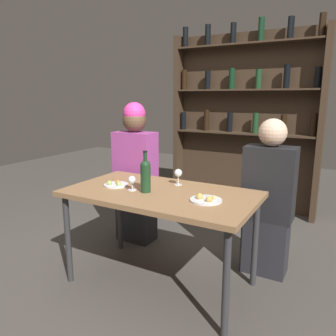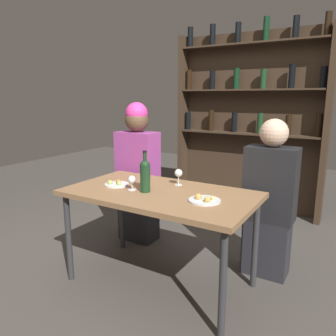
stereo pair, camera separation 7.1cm
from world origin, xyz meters
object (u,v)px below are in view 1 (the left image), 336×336
(wine_glass_1, at_px, (178,174))
(food_plate_1, at_px, (116,184))
(wine_glass_0, at_px, (132,181))
(food_plate_0, at_px, (206,199))
(wine_bottle, at_px, (145,174))
(seated_person_left, at_px, (136,174))
(seated_person_right, at_px, (268,202))

(wine_glass_1, height_order, food_plate_1, wine_glass_1)
(wine_glass_0, xyz_separation_m, food_plate_0, (0.56, 0.03, -0.06))
(wine_glass_1, bearing_deg, food_plate_0, -37.98)
(wine_glass_1, relative_size, food_plate_0, 0.60)
(wine_bottle, height_order, seated_person_left, seated_person_left)
(seated_person_left, bearing_deg, food_plate_0, -31.80)
(food_plate_1, relative_size, seated_person_left, 0.14)
(wine_bottle, xyz_separation_m, food_plate_1, (-0.29, 0.03, -0.12))
(food_plate_0, bearing_deg, seated_person_right, 65.75)
(wine_bottle, xyz_separation_m, seated_person_left, (-0.52, 0.62, -0.19))
(wine_bottle, distance_m, wine_glass_1, 0.31)
(wine_glass_0, distance_m, wine_glass_1, 0.37)
(food_plate_1, bearing_deg, wine_glass_1, 31.93)
(wine_glass_0, xyz_separation_m, seated_person_left, (-0.41, 0.63, -0.13))
(food_plate_0, relative_size, food_plate_1, 1.13)
(food_plate_1, bearing_deg, seated_person_right, 30.10)
(food_plate_0, bearing_deg, food_plate_1, 178.94)
(wine_bottle, distance_m, food_plate_0, 0.47)
(food_plate_1, bearing_deg, seated_person_left, 111.13)
(food_plate_1, distance_m, seated_person_right, 1.18)
(wine_bottle, xyz_separation_m, seated_person_right, (0.72, 0.62, -0.27))
(wine_glass_0, relative_size, seated_person_right, 0.09)
(wine_bottle, relative_size, seated_person_right, 0.24)
(wine_glass_0, distance_m, seated_person_left, 0.76)
(food_plate_0, xyz_separation_m, seated_person_right, (0.27, 0.60, -0.15))
(food_plate_0, height_order, seated_person_right, seated_person_right)
(food_plate_0, height_order, seated_person_left, seated_person_left)
(wine_glass_1, xyz_separation_m, food_plate_0, (0.34, -0.27, -0.08))
(wine_bottle, bearing_deg, wine_glass_1, 68.10)
(wine_glass_1, height_order, seated_person_right, seated_person_right)
(seated_person_left, bearing_deg, food_plate_1, -68.87)
(wine_bottle, bearing_deg, wine_glass_0, -172.88)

